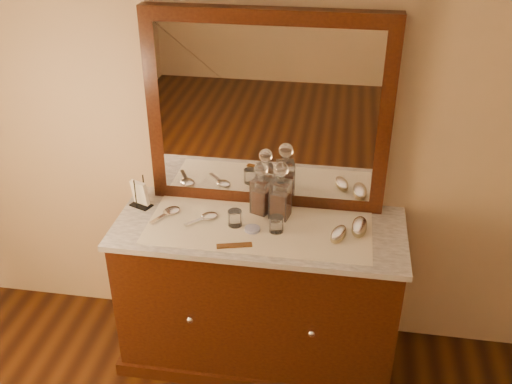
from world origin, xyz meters
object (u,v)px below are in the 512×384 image
(brush_near, at_px, (338,234))
(hand_mirror_outer, at_px, (169,212))
(decanter_left, at_px, (261,193))
(comb, at_px, (234,245))
(mirror_frame, at_px, (267,113))
(dresser_cabinet, at_px, (259,295))
(brush_far, at_px, (359,227))
(pin_dish, at_px, (252,229))
(napkin_rack, at_px, (140,195))
(hand_mirror_inner, at_px, (206,217))
(decanter_right, at_px, (280,196))

(brush_near, distance_m, hand_mirror_outer, 0.86)
(decanter_left, distance_m, hand_mirror_outer, 0.48)
(comb, relative_size, hand_mirror_outer, 0.85)
(mirror_frame, bearing_deg, dresser_cabinet, -90.00)
(brush_far, bearing_deg, pin_dish, -171.36)
(comb, relative_size, brush_far, 0.98)
(decanter_left, bearing_deg, dresser_cabinet, -85.19)
(hand_mirror_outer, bearing_deg, brush_far, -0.44)
(napkin_rack, relative_size, decanter_left, 0.59)
(pin_dish, xyz_separation_m, hand_mirror_inner, (-0.25, 0.07, 0.00))
(pin_dish, bearing_deg, mirror_frame, 84.85)
(pin_dish, height_order, decanter_left, decanter_left)
(napkin_rack, relative_size, decanter_right, 0.54)
(pin_dish, distance_m, comb, 0.16)
(brush_far, height_order, hand_mirror_inner, brush_far)
(mirror_frame, distance_m, hand_mirror_inner, 0.60)
(brush_far, bearing_deg, hand_mirror_outer, 179.56)
(napkin_rack, height_order, decanter_left, decanter_left)
(hand_mirror_inner, bearing_deg, pin_dish, -15.84)
(napkin_rack, bearing_deg, comb, -27.50)
(pin_dish, relative_size, brush_far, 0.45)
(comb, distance_m, hand_mirror_inner, 0.28)
(dresser_cabinet, bearing_deg, brush_far, 3.42)
(comb, distance_m, napkin_rack, 0.62)
(decanter_right, bearing_deg, decanter_left, 162.97)
(brush_near, bearing_deg, brush_far, 37.27)
(decanter_left, relative_size, hand_mirror_inner, 1.70)
(decanter_right, relative_size, hand_mirror_outer, 1.57)
(decanter_left, bearing_deg, hand_mirror_inner, -157.14)
(comb, bearing_deg, decanter_left, 61.81)
(dresser_cabinet, xyz_separation_m, comb, (-0.09, -0.19, 0.45))
(mirror_frame, height_order, napkin_rack, mirror_frame)
(mirror_frame, bearing_deg, napkin_rack, -166.50)
(pin_dish, distance_m, napkin_rack, 0.63)
(mirror_frame, relative_size, comb, 7.20)
(hand_mirror_outer, bearing_deg, comb, -31.20)
(comb, distance_m, decanter_right, 0.36)
(comb, height_order, hand_mirror_outer, hand_mirror_outer)
(brush_far, bearing_deg, napkin_rack, 176.81)
(decanter_left, xyz_separation_m, brush_near, (0.40, -0.18, -0.09))
(decanter_left, xyz_separation_m, hand_mirror_inner, (-0.26, -0.11, -0.10))
(dresser_cabinet, bearing_deg, hand_mirror_outer, 175.56)
(dresser_cabinet, height_order, brush_near, brush_near)
(decanter_right, xyz_separation_m, hand_mirror_inner, (-0.36, -0.08, -0.11))
(decanter_right, bearing_deg, napkin_rack, -179.38)
(dresser_cabinet, height_order, napkin_rack, napkin_rack)
(mirror_frame, height_order, hand_mirror_inner, mirror_frame)
(decanter_left, bearing_deg, pin_dish, -94.92)
(hand_mirror_outer, bearing_deg, dresser_cabinet, -4.44)
(decanter_right, height_order, brush_far, decanter_right)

